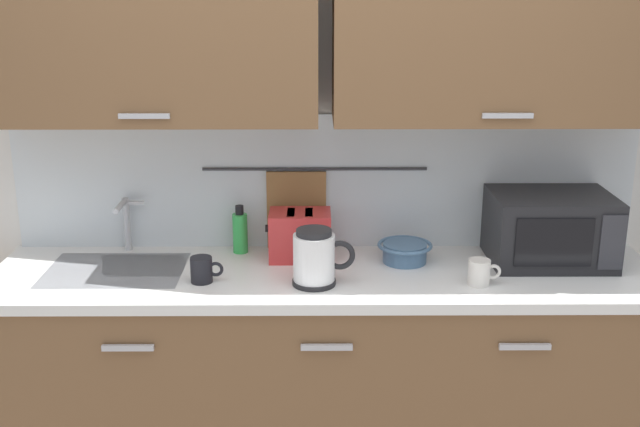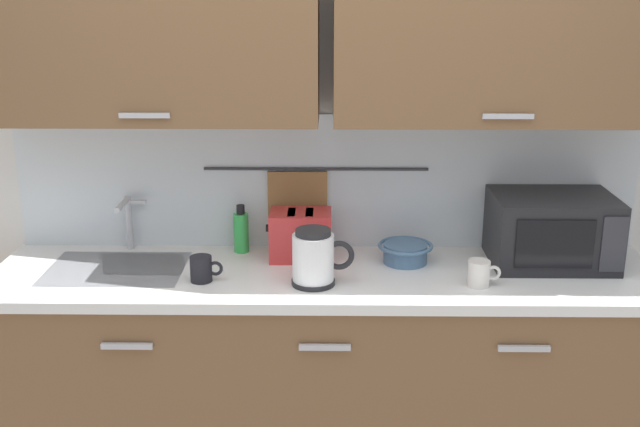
% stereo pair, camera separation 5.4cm
% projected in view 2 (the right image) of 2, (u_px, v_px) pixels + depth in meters
% --- Properties ---
extents(counter_unit, '(2.53, 0.64, 0.90)m').
position_uv_depth(counter_unit, '(323.00, 376.00, 3.07)').
color(counter_unit, brown).
rests_on(counter_unit, ground).
extents(back_wall_assembly, '(3.70, 0.41, 2.50)m').
position_uv_depth(back_wall_assembly, '(326.00, 98.00, 2.98)').
color(back_wall_assembly, silver).
rests_on(back_wall_assembly, ground).
extents(sink_faucet, '(0.09, 0.17, 0.22)m').
position_uv_depth(sink_faucet, '(127.00, 217.00, 3.13)').
color(sink_faucet, '#B2B5BA').
rests_on(sink_faucet, counter_unit).
extents(microwave, '(0.46, 0.35, 0.27)m').
position_uv_depth(microwave, '(552.00, 230.00, 3.00)').
color(microwave, black).
rests_on(microwave, counter_unit).
extents(electric_kettle, '(0.23, 0.16, 0.21)m').
position_uv_depth(electric_kettle, '(314.00, 258.00, 2.79)').
color(electric_kettle, black).
rests_on(electric_kettle, counter_unit).
extents(dish_soap_bottle, '(0.06, 0.06, 0.20)m').
position_uv_depth(dish_soap_bottle, '(241.00, 231.00, 3.13)').
color(dish_soap_bottle, green).
rests_on(dish_soap_bottle, counter_unit).
extents(mug_near_sink, '(0.12, 0.08, 0.09)m').
position_uv_depth(mug_near_sink, '(202.00, 269.00, 2.84)').
color(mug_near_sink, black).
rests_on(mug_near_sink, counter_unit).
extents(mixing_bowl, '(0.21, 0.21, 0.08)m').
position_uv_depth(mixing_bowl, '(405.00, 252.00, 3.02)').
color(mixing_bowl, '#4C7093').
rests_on(mixing_bowl, counter_unit).
extents(toaster, '(0.26, 0.17, 0.19)m').
position_uv_depth(toaster, '(301.00, 235.00, 3.06)').
color(toaster, red).
rests_on(toaster, counter_unit).
extents(mug_by_kettle, '(0.12, 0.08, 0.09)m').
position_uv_depth(mug_by_kettle, '(480.00, 273.00, 2.79)').
color(mug_by_kettle, silver).
rests_on(mug_by_kettle, counter_unit).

